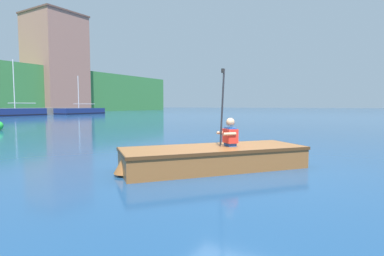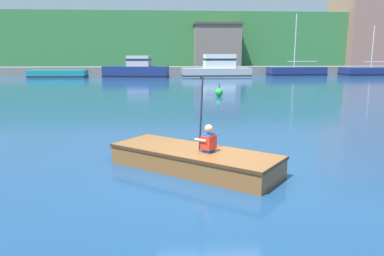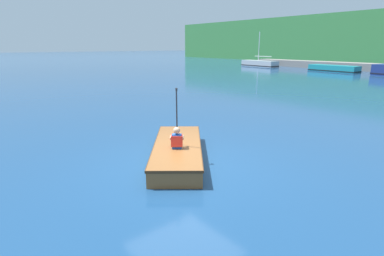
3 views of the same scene
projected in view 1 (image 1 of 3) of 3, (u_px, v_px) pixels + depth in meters
ground_plane at (230, 165)px, 6.15m from camera, size 300.00×300.00×0.00m
waterfront_office_block_center at (56, 64)px, 56.79m from camera, size 8.92×9.42×18.29m
moored_boat_dock_east_inner at (81, 111)px, 41.65m from camera, size 7.32×3.05×5.27m
moored_boat_dock_east_end at (18, 112)px, 34.37m from camera, size 6.35×2.43×6.42m
rowboat_foreground at (211, 156)px, 5.82m from camera, size 3.57×3.20×0.43m
person_paddler at (230, 133)px, 5.92m from camera, size 0.46×0.46×1.52m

